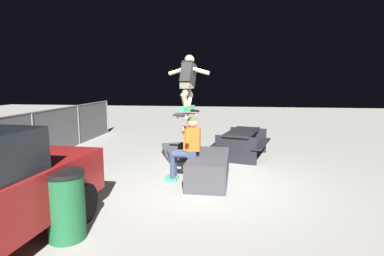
{
  "coord_description": "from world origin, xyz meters",
  "views": [
    {
      "loc": [
        -6.11,
        -0.54,
        2.12
      ],
      "look_at": [
        0.2,
        0.31,
        1.16
      ],
      "focal_mm": 28.78,
      "sensor_mm": 36.0,
      "label": 1
    }
  ],
  "objects_px": {
    "person_sitting_on_ledge": "(187,145)",
    "trash_bin": "(66,205)",
    "skateboard": "(187,114)",
    "skater_airborne": "(188,80)",
    "ledge_box_main": "(209,168)",
    "kicker_ramp": "(182,155)",
    "picnic_table_back": "(242,140)"
  },
  "relations": [
    {
      "from": "person_sitting_on_ledge",
      "to": "skater_airborne",
      "type": "distance_m",
      "value": 1.37
    },
    {
      "from": "picnic_table_back",
      "to": "ledge_box_main",
      "type": "bearing_deg",
      "value": 161.11
    },
    {
      "from": "skateboard",
      "to": "ledge_box_main",
      "type": "bearing_deg",
      "value": -67.45
    },
    {
      "from": "skateboard",
      "to": "kicker_ramp",
      "type": "height_order",
      "value": "skateboard"
    },
    {
      "from": "skateboard",
      "to": "skater_airborne",
      "type": "relative_size",
      "value": 0.93
    },
    {
      "from": "person_sitting_on_ledge",
      "to": "kicker_ramp",
      "type": "xyz_separation_m",
      "value": [
        2.09,
        0.46,
        -0.72
      ]
    },
    {
      "from": "ledge_box_main",
      "to": "trash_bin",
      "type": "height_order",
      "value": "trash_bin"
    },
    {
      "from": "skater_airborne",
      "to": "person_sitting_on_ledge",
      "type": "bearing_deg",
      "value": 45.44
    },
    {
      "from": "ledge_box_main",
      "to": "kicker_ramp",
      "type": "relative_size",
      "value": 1.18
    },
    {
      "from": "skater_airborne",
      "to": "kicker_ramp",
      "type": "height_order",
      "value": "skater_airborne"
    },
    {
      "from": "person_sitting_on_ledge",
      "to": "kicker_ramp",
      "type": "bearing_deg",
      "value": 12.42
    },
    {
      "from": "skater_airborne",
      "to": "trash_bin",
      "type": "distance_m",
      "value": 3.35
    },
    {
      "from": "trash_bin",
      "to": "person_sitting_on_ledge",
      "type": "bearing_deg",
      "value": -25.3
    },
    {
      "from": "ledge_box_main",
      "to": "kicker_ramp",
      "type": "xyz_separation_m",
      "value": [
        1.99,
        0.93,
        -0.21
      ]
    },
    {
      "from": "skateboard",
      "to": "kicker_ramp",
      "type": "distance_m",
      "value": 2.63
    },
    {
      "from": "person_sitting_on_ledge",
      "to": "skater_airborne",
      "type": "height_order",
      "value": "skater_airborne"
    },
    {
      "from": "skateboard",
      "to": "picnic_table_back",
      "type": "distance_m",
      "value": 2.87
    },
    {
      "from": "kicker_ramp",
      "to": "picnic_table_back",
      "type": "height_order",
      "value": "picnic_table_back"
    },
    {
      "from": "kicker_ramp",
      "to": "trash_bin",
      "type": "xyz_separation_m",
      "value": [
        -4.73,
        0.79,
        0.41
      ]
    },
    {
      "from": "skater_airborne",
      "to": "picnic_table_back",
      "type": "distance_m",
      "value": 3.12
    },
    {
      "from": "kicker_ramp",
      "to": "picnic_table_back",
      "type": "bearing_deg",
      "value": -81.9
    },
    {
      "from": "person_sitting_on_ledge",
      "to": "picnic_table_back",
      "type": "bearing_deg",
      "value": -27.84
    },
    {
      "from": "skater_airborne",
      "to": "picnic_table_back",
      "type": "relative_size",
      "value": 0.57
    },
    {
      "from": "ledge_box_main",
      "to": "picnic_table_back",
      "type": "height_order",
      "value": "picnic_table_back"
    },
    {
      "from": "person_sitting_on_ledge",
      "to": "skater_airborne",
      "type": "bearing_deg",
      "value": -134.56
    },
    {
      "from": "kicker_ramp",
      "to": "trash_bin",
      "type": "bearing_deg",
      "value": 170.56
    },
    {
      "from": "person_sitting_on_ledge",
      "to": "ledge_box_main",
      "type": "bearing_deg",
      "value": -78.15
    },
    {
      "from": "kicker_ramp",
      "to": "skater_airborne",
      "type": "bearing_deg",
      "value": -166.92
    },
    {
      "from": "picnic_table_back",
      "to": "kicker_ramp",
      "type": "bearing_deg",
      "value": 98.1
    },
    {
      "from": "ledge_box_main",
      "to": "skateboard",
      "type": "distance_m",
      "value": 1.28
    },
    {
      "from": "skateboard",
      "to": "trash_bin",
      "type": "relative_size",
      "value": 1.1
    },
    {
      "from": "person_sitting_on_ledge",
      "to": "trash_bin",
      "type": "bearing_deg",
      "value": 154.7
    }
  ]
}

